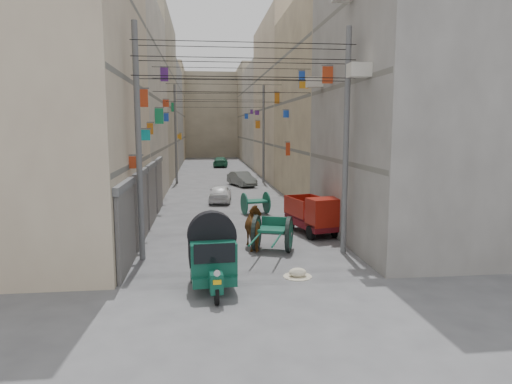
{
  "coord_description": "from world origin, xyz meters",
  "views": [
    {
      "loc": [
        -1.47,
        -9.76,
        4.53
      ],
      "look_at": [
        0.44,
        6.5,
        2.23
      ],
      "focal_mm": 32.0,
      "sensor_mm": 36.0,
      "label": 1
    }
  ],
  "objects": [
    {
      "name": "building_row_right",
      "position": [
        8.0,
        34.13,
        6.46
      ],
      "size": [
        8.0,
        62.0,
        14.0
      ],
      "color": "gray",
      "rests_on": "ground"
    },
    {
      "name": "mini_truck",
      "position": [
        3.28,
        8.8,
        0.81
      ],
      "size": [
        2.01,
        3.23,
        1.69
      ],
      "rotation": [
        0.0,
        0.0,
        0.24
      ],
      "color": "black",
      "rests_on": "ground"
    },
    {
      "name": "second_cart",
      "position": [
        1.29,
        13.95,
        0.62
      ],
      "size": [
        1.53,
        1.41,
        1.16
      ],
      "rotation": [
        0.0,
        0.0,
        0.21
      ],
      "color": "#12503B",
      "rests_on": "ground"
    },
    {
      "name": "ground",
      "position": [
        0.0,
        0.0,
        0.0
      ],
      "size": [
        140.0,
        140.0,
        0.0
      ],
      "primitive_type": "plane",
      "color": "#4E4E51",
      "rests_on": "ground"
    },
    {
      "name": "building_row_left",
      "position": [
        -8.0,
        34.13,
        6.46
      ],
      "size": [
        8.0,
        62.0,
        14.0
      ],
      "color": "beige",
      "rests_on": "ground"
    },
    {
      "name": "ac_units",
      "position": [
        3.65,
        7.67,
        7.43
      ],
      "size": [
        0.7,
        6.55,
        3.35
      ],
      "color": "beige",
      "rests_on": "ground"
    },
    {
      "name": "horse",
      "position": [
        0.51,
        7.0,
        0.78
      ],
      "size": [
        1.05,
        1.93,
        1.56
      ],
      "primitive_type": "imported",
      "rotation": [
        0.0,
        0.0,
        3.26
      ],
      "color": "brown",
      "rests_on": "ground"
    },
    {
      "name": "distant_car_white",
      "position": [
        -0.42,
        18.07,
        0.55
      ],
      "size": [
        1.61,
        3.35,
        1.1
      ],
      "primitive_type": "imported",
      "rotation": [
        0.0,
        0.0,
        3.04
      ],
      "color": "white",
      "rests_on": "ground"
    },
    {
      "name": "distant_car_grey",
      "position": [
        1.57,
        25.76,
        0.57
      ],
      "size": [
        2.24,
        3.65,
        1.14
      ],
      "primitive_type": "imported",
      "rotation": [
        0.0,
        0.0,
        0.32
      ],
      "color": "#545855",
      "rests_on": "ground"
    },
    {
      "name": "overhead_cables",
      "position": [
        0.0,
        14.4,
        6.77
      ],
      "size": [
        7.4,
        22.52,
        1.12
      ],
      "color": "black",
      "rests_on": "ground"
    },
    {
      "name": "end_cap_building",
      "position": [
        0.0,
        66.0,
        6.5
      ],
      "size": [
        22.0,
        10.0,
        13.0
      ],
      "primitive_type": "cube",
      "color": "#B5A78F",
      "rests_on": "ground"
    },
    {
      "name": "tonga_cart",
      "position": [
        1.06,
        6.53,
        0.69
      ],
      "size": [
        1.98,
        3.13,
        1.32
      ],
      "rotation": [
        0.0,
        0.0,
        -0.33
      ],
      "color": "black",
      "rests_on": "ground"
    },
    {
      "name": "shutters_left",
      "position": [
        -3.92,
        10.38,
        1.49
      ],
      "size": [
        0.18,
        14.4,
        2.88
      ],
      "color": "#4A4A4F",
      "rests_on": "ground"
    },
    {
      "name": "feed_sack",
      "position": [
        1.38,
        3.51,
        0.14
      ],
      "size": [
        0.55,
        0.44,
        0.27
      ],
      "primitive_type": "ellipsoid",
      "color": "beige",
      "rests_on": "ground"
    },
    {
      "name": "signboards",
      "position": [
        -0.01,
        21.66,
        3.43
      ],
      "size": [
        8.22,
        40.52,
        5.67
      ],
      "color": "#58227D",
      "rests_on": "ground"
    },
    {
      "name": "auto_rickshaw",
      "position": [
        -1.24,
        2.78,
        1.0
      ],
      "size": [
        1.49,
        2.45,
        1.7
      ],
      "rotation": [
        0.0,
        0.0,
        0.07
      ],
      "color": "black",
      "rests_on": "ground"
    },
    {
      "name": "utility_poles",
      "position": [
        0.0,
        17.0,
        4.0
      ],
      "size": [
        7.4,
        22.2,
        8.0
      ],
      "color": "#5D5D5F",
      "rests_on": "ground"
    },
    {
      "name": "distant_car_green",
      "position": [
        0.65,
        43.97,
        0.58
      ],
      "size": [
        1.96,
        4.12,
        1.16
      ],
      "primitive_type": "imported",
      "rotation": [
        0.0,
        0.0,
        3.06
      ],
      "color": "#226446",
      "rests_on": "ground"
    }
  ]
}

